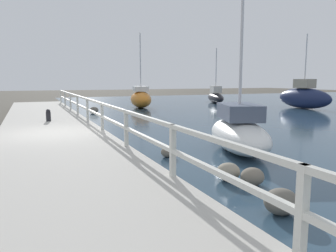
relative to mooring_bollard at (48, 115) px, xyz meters
The scene contains 13 objects.
ground_plane 3.64m from the mooring_bollard, 90.92° to the right, with size 120.00×120.00×0.00m, color #4C473D.
dock_walkway 3.61m from the mooring_bollard, 90.92° to the right, with size 3.71×36.00×0.30m.
railing 3.99m from the mooring_bollard, 64.71° to the right, with size 0.10×32.50×1.03m.
boulder_near_dock 7.91m from the mooring_bollard, 69.78° to the right, with size 0.40×0.36×0.30m.
boulder_water_edge 10.92m from the mooring_bollard, 72.14° to the right, with size 0.50×0.45×0.38m.
boulder_downstream 6.29m from the mooring_bollard, 60.86° to the left, with size 0.58×0.53×0.44m.
boulder_far_strip 10.39m from the mooring_bollard, 72.75° to the right, with size 0.52×0.47×0.39m.
boulder_mid_strip 12.11m from the mooring_bollard, 76.35° to the right, with size 0.57×0.51×0.43m.
mooring_bollard is the anchor object (origin of this frame).
sailboat_black 19.26m from the mooring_bollard, 35.66° to the left, with size 2.70×4.98×5.08m.
sailboat_orange 11.32m from the mooring_bollard, 49.86° to the left, with size 2.14×3.91×5.69m.
sailboat_navy 18.72m from the mooring_bollard, ahead, with size 1.49×5.25×5.53m.
sailboat_white 9.06m from the mooring_bollard, 56.49° to the right, with size 2.74×4.26×5.19m.
Camera 1 is at (-0.75, -12.11, 2.16)m, focal length 35.00 mm.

